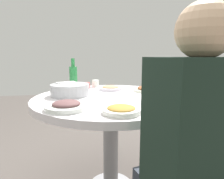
# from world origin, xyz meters

# --- Properties ---
(round_dining_table) EXTENTS (1.12, 1.12, 0.75)m
(round_dining_table) POSITION_xyz_m (0.00, 0.00, 0.65)
(round_dining_table) COLOR #99999E
(round_dining_table) RESTS_ON ground
(rice_bowl) EXTENTS (0.29, 0.29, 0.09)m
(rice_bowl) POSITION_xyz_m (0.08, 0.30, 0.80)
(rice_bowl) COLOR #B2B5BA
(rice_bowl) RESTS_ON round_dining_table
(soup_bowl) EXTENTS (0.30, 0.27, 0.07)m
(soup_bowl) POSITION_xyz_m (-0.21, -0.32, 0.79)
(soup_bowl) COLOR white
(soup_bowl) RESTS_ON round_dining_table
(dish_stirfry) EXTENTS (0.23, 0.23, 0.05)m
(dish_stirfry) POSITION_xyz_m (0.16, -0.34, 0.77)
(dish_stirfry) COLOR silver
(dish_stirfry) RESTS_ON round_dining_table
(dish_tofu_braise) EXTENTS (0.20, 0.20, 0.04)m
(dish_tofu_braise) POSITION_xyz_m (-0.43, 0.01, 0.77)
(dish_tofu_braise) COLOR white
(dish_tofu_braise) RESTS_ON round_dining_table
(dish_shrimp) EXTENTS (0.20, 0.20, 0.04)m
(dish_shrimp) POSITION_xyz_m (0.27, -0.04, 0.77)
(dish_shrimp) COLOR silver
(dish_shrimp) RESTS_ON round_dining_table
(dish_eggplant) EXTENTS (0.24, 0.24, 0.05)m
(dish_eggplant) POSITION_xyz_m (-0.30, 0.29, 0.77)
(dish_eggplant) COLOR white
(dish_eggplant) RESTS_ON round_dining_table
(green_bottle) EXTENTS (0.07, 0.07, 0.27)m
(green_bottle) POSITION_xyz_m (0.33, 0.28, 0.86)
(green_bottle) COLOR #2D8A44
(green_bottle) RESTS_ON round_dining_table
(tea_cup_near) EXTENTS (0.07, 0.07, 0.05)m
(tea_cup_near) POSITION_xyz_m (0.39, 0.17, 0.78)
(tea_cup_near) COLOR #BD494B
(tea_cup_near) RESTS_ON round_dining_table
(tea_cup_far) EXTENTS (0.07, 0.07, 0.07)m
(tea_cup_far) POSITION_xyz_m (0.46, 0.08, 0.79)
(tea_cup_far) COLOR white
(tea_cup_far) RESTS_ON round_dining_table
(diner_left) EXTENTS (0.41, 0.39, 0.76)m
(diner_left) POSITION_xyz_m (-0.79, -0.19, 0.78)
(diner_left) COLOR #2D333D
(diner_left) RESTS_ON stool_for_diner_left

